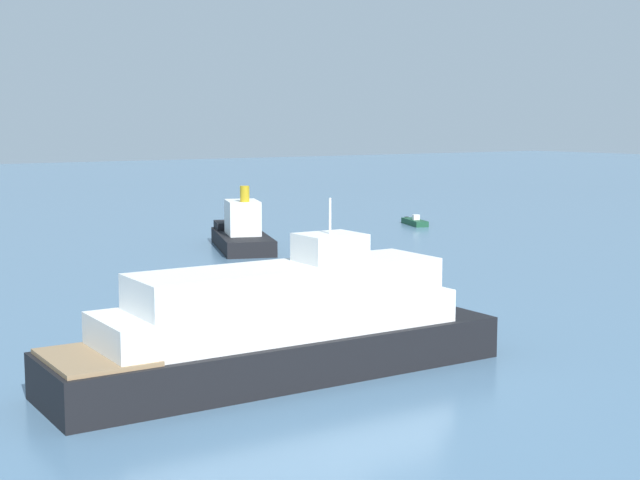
# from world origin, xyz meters

# --- Properties ---
(small_motorboat) EXTENTS (4.56, 4.26, 1.04)m
(small_motorboat) POSITION_xyz_m (5.07, 38.97, 0.29)
(small_motorboat) COLOR navy
(small_motorboat) RESTS_ON ground
(fishing_skiff) EXTENTS (2.58, 4.53, 1.02)m
(fishing_skiff) POSITION_xyz_m (19.39, 48.03, 0.29)
(fishing_skiff) COLOR #19472D
(fishing_skiff) RESTS_ON ground
(tugboat) EXTENTS (7.09, 10.91, 4.96)m
(tugboat) POSITION_xyz_m (-2.23, 42.85, 1.26)
(tugboat) COLOR black
(tugboat) RESTS_ON ground
(white_riverboat) EXTENTS (18.25, 5.10, 6.78)m
(white_riverboat) POSITION_xyz_m (-18.54, 10.56, 1.87)
(white_riverboat) COLOR black
(white_riverboat) RESTS_ON ground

